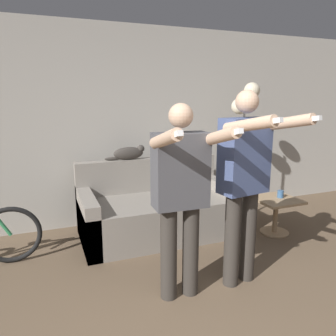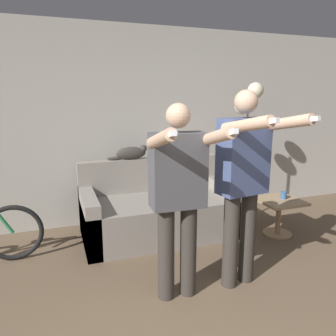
{
  "view_description": "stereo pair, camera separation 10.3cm",
  "coord_description": "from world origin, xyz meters",
  "px_view_note": "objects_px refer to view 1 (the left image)",
  "views": [
    {
      "loc": [
        -0.94,
        -1.08,
        1.69
      ],
      "look_at": [
        0.23,
        1.9,
        0.99
      ],
      "focal_mm": 35.0,
      "sensor_mm": 36.0,
      "label": 1
    },
    {
      "loc": [
        -0.84,
        -1.11,
        1.69
      ],
      "look_at": [
        0.23,
        1.9,
        0.99
      ],
      "focal_mm": 35.0,
      "sensor_mm": 36.0,
      "label": 2
    }
  ],
  "objects_px": {
    "couch": "(158,211)",
    "person_right": "(245,176)",
    "cup": "(280,194)",
    "cat": "(129,153)",
    "floor_lamp": "(245,113)",
    "person_left": "(181,190)",
    "side_table": "(276,208)"
  },
  "relations": [
    {
      "from": "person_left",
      "to": "person_right",
      "type": "bearing_deg",
      "value": 2.6
    },
    {
      "from": "side_table",
      "to": "cup",
      "type": "distance_m",
      "value": 0.18
    },
    {
      "from": "person_left",
      "to": "person_right",
      "type": "xyz_separation_m",
      "value": [
        0.6,
        0.0,
        0.06
      ]
    },
    {
      "from": "cat",
      "to": "cup",
      "type": "distance_m",
      "value": 1.98
    },
    {
      "from": "side_table",
      "to": "cup",
      "type": "height_order",
      "value": "cup"
    },
    {
      "from": "person_left",
      "to": "side_table",
      "type": "bearing_deg",
      "value": 28.53
    },
    {
      "from": "couch",
      "to": "person_right",
      "type": "relative_size",
      "value": 1.08
    },
    {
      "from": "cat",
      "to": "cup",
      "type": "bearing_deg",
      "value": -26.61
    },
    {
      "from": "cat",
      "to": "side_table",
      "type": "bearing_deg",
      "value": -28.18
    },
    {
      "from": "person_right",
      "to": "floor_lamp",
      "type": "height_order",
      "value": "floor_lamp"
    },
    {
      "from": "person_left",
      "to": "cat",
      "type": "bearing_deg",
      "value": 92.14
    },
    {
      "from": "person_right",
      "to": "floor_lamp",
      "type": "distance_m",
      "value": 1.67
    },
    {
      "from": "cup",
      "to": "cat",
      "type": "bearing_deg",
      "value": 153.39
    },
    {
      "from": "cup",
      "to": "floor_lamp",
      "type": "bearing_deg",
      "value": 114.7
    },
    {
      "from": "side_table",
      "to": "cup",
      "type": "xyz_separation_m",
      "value": [
        0.07,
        0.02,
        0.17
      ]
    },
    {
      "from": "person_left",
      "to": "person_right",
      "type": "relative_size",
      "value": 0.94
    },
    {
      "from": "person_left",
      "to": "person_right",
      "type": "height_order",
      "value": "person_right"
    },
    {
      "from": "person_left",
      "to": "floor_lamp",
      "type": "bearing_deg",
      "value": 44.54
    },
    {
      "from": "cat",
      "to": "person_left",
      "type": "bearing_deg",
      "value": -90.38
    },
    {
      "from": "cat",
      "to": "side_table",
      "type": "xyz_separation_m",
      "value": [
        1.64,
        -0.88,
        -0.66
      ]
    },
    {
      "from": "side_table",
      "to": "cat",
      "type": "bearing_deg",
      "value": 151.82
    },
    {
      "from": "cup",
      "to": "side_table",
      "type": "bearing_deg",
      "value": -163.16
    },
    {
      "from": "person_right",
      "to": "side_table",
      "type": "distance_m",
      "value": 1.49
    },
    {
      "from": "couch",
      "to": "person_right",
      "type": "distance_m",
      "value": 1.54
    },
    {
      "from": "person_left",
      "to": "cup",
      "type": "relative_size",
      "value": 18.18
    },
    {
      "from": "floor_lamp",
      "to": "side_table",
      "type": "height_order",
      "value": "floor_lamp"
    },
    {
      "from": "person_right",
      "to": "floor_lamp",
      "type": "xyz_separation_m",
      "value": [
        0.88,
        1.34,
        0.47
      ]
    },
    {
      "from": "person_right",
      "to": "floor_lamp",
      "type": "relative_size",
      "value": 0.93
    },
    {
      "from": "cat",
      "to": "floor_lamp",
      "type": "xyz_separation_m",
      "value": [
        1.48,
        -0.35,
        0.49
      ]
    },
    {
      "from": "couch",
      "to": "person_right",
      "type": "xyz_separation_m",
      "value": [
        0.34,
        -1.32,
        0.72
      ]
    },
    {
      "from": "couch",
      "to": "cat",
      "type": "bearing_deg",
      "value": 124.92
    },
    {
      "from": "person_right",
      "to": "couch",
      "type": "bearing_deg",
      "value": 95.56
    }
  ]
}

